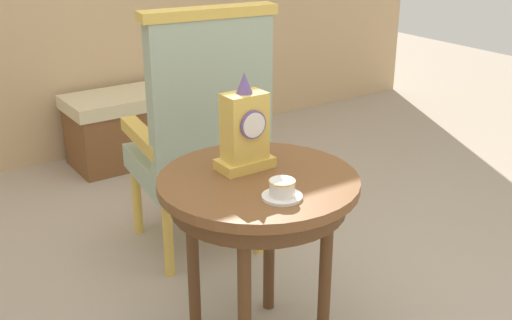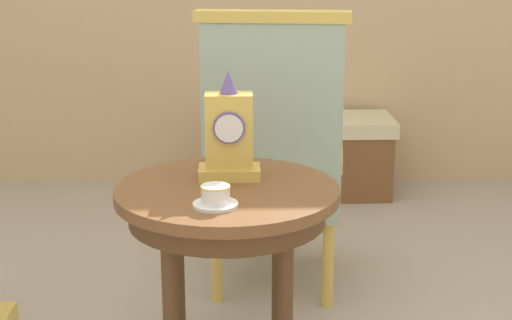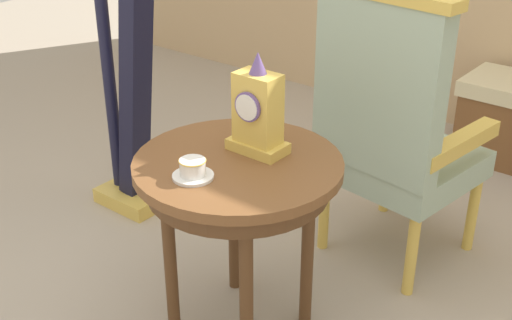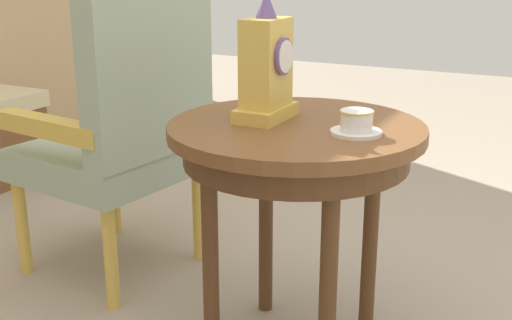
# 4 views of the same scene
# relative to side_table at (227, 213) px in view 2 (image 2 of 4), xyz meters

# --- Properties ---
(side_table) EXTENTS (0.67, 0.67, 0.67)m
(side_table) POSITION_rel_side_table_xyz_m (0.00, 0.00, 0.00)
(side_table) COLOR brown
(side_table) RESTS_ON ground
(teacup_left) EXTENTS (0.13, 0.13, 0.06)m
(teacup_left) POSITION_rel_side_table_xyz_m (-0.03, -0.18, 0.11)
(teacup_left) COLOR white
(teacup_left) RESTS_ON side_table
(mantel_clock) EXTENTS (0.19, 0.11, 0.34)m
(mantel_clock) POSITION_rel_side_table_xyz_m (0.01, 0.09, 0.22)
(mantel_clock) COLOR gold
(mantel_clock) RESTS_ON side_table
(armchair) EXTENTS (0.61, 0.60, 1.14)m
(armchair) POSITION_rel_side_table_xyz_m (0.18, 0.69, 0.00)
(armchair) COLOR #9EB299
(armchair) RESTS_ON ground
(window_bench) EXTENTS (0.91, 0.40, 0.44)m
(window_bench) POSITION_rel_side_table_xyz_m (0.45, 1.95, -0.37)
(window_bench) COLOR beige
(window_bench) RESTS_ON ground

